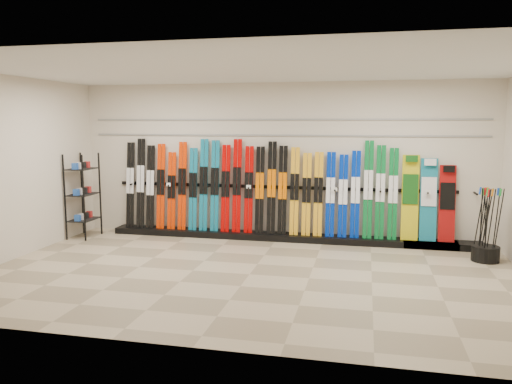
# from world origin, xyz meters

# --- Properties ---
(floor) EXTENTS (8.00, 8.00, 0.00)m
(floor) POSITION_xyz_m (0.00, 0.00, 0.00)
(floor) COLOR gray
(floor) RESTS_ON ground
(back_wall) EXTENTS (8.00, 0.00, 8.00)m
(back_wall) POSITION_xyz_m (0.00, 2.50, 1.50)
(back_wall) COLOR beige
(back_wall) RESTS_ON floor
(left_wall) EXTENTS (0.00, 5.00, 5.00)m
(left_wall) POSITION_xyz_m (-4.00, 0.00, 1.50)
(left_wall) COLOR beige
(left_wall) RESTS_ON floor
(ceiling) EXTENTS (8.00, 8.00, 0.00)m
(ceiling) POSITION_xyz_m (0.00, 0.00, 3.00)
(ceiling) COLOR silver
(ceiling) RESTS_ON back_wall
(ski_rack_base) EXTENTS (8.00, 0.40, 0.12)m
(ski_rack_base) POSITION_xyz_m (0.22, 2.28, 0.06)
(ski_rack_base) COLOR black
(ski_rack_base) RESTS_ON floor
(skis) EXTENTS (5.36, 0.21, 1.81)m
(skis) POSITION_xyz_m (-0.47, 2.32, 0.96)
(skis) COLOR black
(skis) RESTS_ON ski_rack_base
(snowboards) EXTENTS (0.93, 0.24, 1.54)m
(snowboards) POSITION_xyz_m (2.75, 2.35, 0.85)
(snowboards) COLOR gold
(snowboards) RESTS_ON ski_rack_base
(accessory_rack) EXTENTS (0.40, 0.60, 1.65)m
(accessory_rack) POSITION_xyz_m (-3.75, 1.70, 0.82)
(accessory_rack) COLOR black
(accessory_rack) RESTS_ON floor
(pole_bin) EXTENTS (0.44, 0.44, 0.25)m
(pole_bin) POSITION_xyz_m (3.59, 1.53, 0.12)
(pole_bin) COLOR black
(pole_bin) RESTS_ON floor
(ski_poles) EXTENTS (0.42, 0.42, 1.18)m
(ski_poles) POSITION_xyz_m (3.59, 1.55, 0.61)
(ski_poles) COLOR black
(ski_poles) RESTS_ON pole_bin
(slatwall_rail_0) EXTENTS (7.60, 0.02, 0.03)m
(slatwall_rail_0) POSITION_xyz_m (0.00, 2.48, 2.00)
(slatwall_rail_0) COLOR gray
(slatwall_rail_0) RESTS_ON back_wall
(slatwall_rail_1) EXTENTS (7.60, 0.02, 0.03)m
(slatwall_rail_1) POSITION_xyz_m (0.00, 2.48, 2.30)
(slatwall_rail_1) COLOR gray
(slatwall_rail_1) RESTS_ON back_wall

